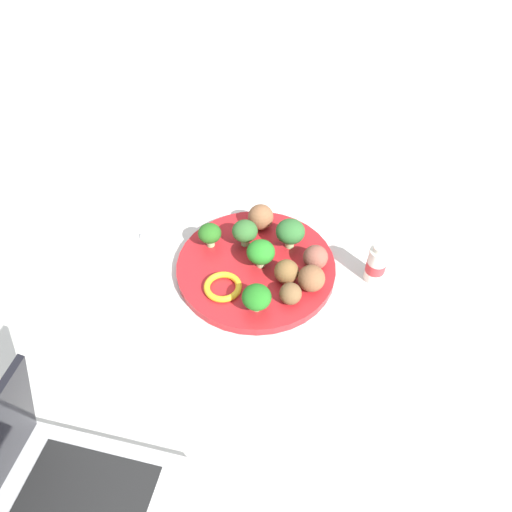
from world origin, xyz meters
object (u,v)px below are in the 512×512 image
(broccoli_floret_near_rim, at_px, (245,231))
(yogurt_bottle, at_px, (376,264))
(fork, at_px, (133,229))
(broccoli_floret_front_left, at_px, (210,234))
(meatball_back_left, at_px, (261,217))
(napkin, at_px, (125,237))
(knife, at_px, (123,242))
(meatball_front_right, at_px, (286,272))
(pepper_ring_mid_left, at_px, (223,287))
(broccoli_floret_mid_right, at_px, (290,232))
(meatball_front_left, at_px, (311,278))
(broccoli_floret_mid_left, at_px, (257,297))
(plate, at_px, (256,267))
(broccoli_floret_center, at_px, (260,254))
(meatball_far_rim, at_px, (315,257))
(meatball_near_rim, at_px, (290,294))

(broccoli_floret_near_rim, relative_size, yogurt_bottle, 0.65)
(fork, xyz_separation_m, yogurt_bottle, (0.45, 0.06, 0.03))
(broccoli_floret_front_left, height_order, meatball_back_left, meatball_back_left)
(napkin, relative_size, knife, 1.17)
(meatball_front_right, xyz_separation_m, pepper_ring_mid_left, (-0.09, -0.06, -0.02))
(broccoli_floret_front_left, relative_size, pepper_ring_mid_left, 0.72)
(pepper_ring_mid_left, xyz_separation_m, knife, (-0.22, 0.04, -0.01))
(meatball_back_left, bearing_deg, broccoli_floret_mid_right, -22.97)
(pepper_ring_mid_left, bearing_deg, meatball_front_right, 32.80)
(meatball_front_left, distance_m, meatball_front_right, 0.04)
(fork, bearing_deg, knife, -88.09)
(broccoli_floret_front_left, bearing_deg, broccoli_floret_mid_left, -38.07)
(napkin, bearing_deg, broccoli_floret_mid_left, -13.96)
(broccoli_floret_near_rim, height_order, fork, broccoli_floret_near_rim)
(broccoli_floret_mid_left, height_order, fork, broccoli_floret_mid_left)
(plate, distance_m, meatball_back_left, 0.10)
(meatball_back_left, bearing_deg, broccoli_floret_center, -68.98)
(meatball_far_rim, height_order, meatball_near_rim, meatball_far_rim)
(meatball_front_left, distance_m, napkin, 0.37)
(meatball_near_rim, distance_m, knife, 0.34)
(broccoli_floret_front_left, distance_m, meatball_front_right, 0.16)
(knife, bearing_deg, meatball_front_right, 3.63)
(plate, distance_m, yogurt_bottle, 0.21)
(meatball_front_left, relative_size, pepper_ring_mid_left, 0.71)
(meatball_back_left, distance_m, knife, 0.26)
(meatball_back_left, relative_size, knife, 0.33)
(meatball_far_rim, xyz_separation_m, meatball_back_left, (-0.12, 0.06, 0.00))
(meatball_far_rim, xyz_separation_m, fork, (-0.35, -0.03, -0.03))
(napkin, bearing_deg, yogurt_bottle, 9.39)
(napkin, distance_m, yogurt_bottle, 0.47)
(broccoli_floret_mid_right, distance_m, meatball_far_rim, 0.07)
(broccoli_floret_mid_right, bearing_deg, meatball_near_rim, -70.21)
(broccoli_floret_mid_right, height_order, meatball_front_right, broccoli_floret_mid_right)
(broccoli_floret_mid_right, relative_size, meatball_back_left, 1.19)
(meatball_front_right, bearing_deg, yogurt_bottle, 28.45)
(broccoli_floret_mid_left, xyz_separation_m, napkin, (-0.30, 0.07, -0.04))
(broccoli_floret_center, bearing_deg, knife, -173.18)
(pepper_ring_mid_left, bearing_deg, broccoli_floret_center, 61.02)
(meatball_front_left, height_order, pepper_ring_mid_left, meatball_front_left)
(meatball_back_left, xyz_separation_m, fork, (-0.23, -0.09, -0.03))
(broccoli_floret_near_rim, distance_m, meatball_far_rim, 0.13)
(meatball_front_left, bearing_deg, meatball_front_right, 179.46)
(broccoli_floret_front_left, bearing_deg, broccoli_floret_mid_right, 21.07)
(pepper_ring_mid_left, xyz_separation_m, yogurt_bottle, (0.23, 0.13, 0.01))
(broccoli_floret_mid_left, height_order, yogurt_bottle, yogurt_bottle)
(plate, height_order, meatball_near_rim, meatball_near_rim)
(meatball_front_right, bearing_deg, meatball_back_left, 129.76)
(broccoli_floret_front_left, height_order, napkin, broccoli_floret_front_left)
(meatball_far_rim, xyz_separation_m, napkin, (-0.36, -0.05, -0.04))
(pepper_ring_mid_left, bearing_deg, broccoli_floret_near_rim, 93.43)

